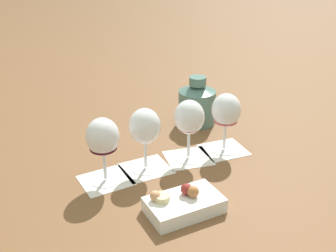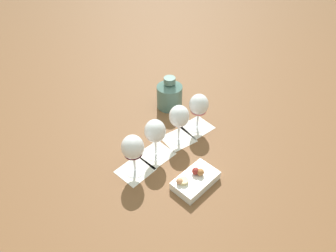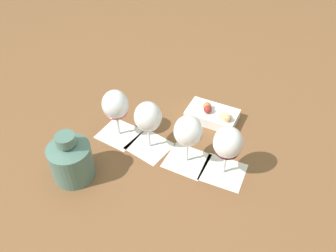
{
  "view_description": "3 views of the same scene",
  "coord_description": "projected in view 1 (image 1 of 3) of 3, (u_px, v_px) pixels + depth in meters",
  "views": [
    {
      "loc": [
        0.75,
        0.61,
        0.57
      ],
      "look_at": [
        -0.0,
        -0.0,
        0.11
      ],
      "focal_mm": 45.0,
      "sensor_mm": 36.0,
      "label": 1
    },
    {
      "loc": [
        0.81,
        0.31,
        0.85
      ],
      "look_at": [
        -0.0,
        -0.0,
        0.11
      ],
      "focal_mm": 32.0,
      "sensor_mm": 36.0,
      "label": 2
    },
    {
      "loc": [
        0.03,
        -0.73,
        0.8
      ],
      "look_at": [
        -0.0,
        -0.0,
        0.11
      ],
      "focal_mm": 38.0,
      "sensor_mm": 36.0,
      "label": 3
    }
  ],
  "objects": [
    {
      "name": "ground_plane",
      "position": [
        168.0,
        164.0,
        1.12
      ],
      "size": [
        8.0,
        8.0,
        0.0
      ],
      "primitive_type": "plane",
      "color": "brown"
    },
    {
      "name": "wine_glass_2",
      "position": [
        145.0,
        129.0,
        1.05
      ],
      "size": [
        0.08,
        0.08,
        0.17
      ],
      "color": "white",
      "rests_on": "tasting_card_2"
    },
    {
      "name": "tasting_card_3",
      "position": [
        106.0,
        180.0,
        1.05
      ],
      "size": [
        0.15,
        0.15,
        0.0
      ],
      "color": "silver",
      "rests_on": "ground_plane"
    },
    {
      "name": "wine_glass_3",
      "position": [
        103.0,
        140.0,
        1.0
      ],
      "size": [
        0.08,
        0.08,
        0.17
      ],
      "color": "white",
      "rests_on": "tasting_card_3"
    },
    {
      "name": "tasting_card_2",
      "position": [
        146.0,
        168.0,
        1.1
      ],
      "size": [
        0.15,
        0.15,
        0.0
      ],
      "color": "silver",
      "rests_on": "ground_plane"
    },
    {
      "name": "ceramic_vase",
      "position": [
        197.0,
        103.0,
        1.33
      ],
      "size": [
        0.12,
        0.12,
        0.15
      ],
      "color": "#4C7066",
      "rests_on": "ground_plane"
    },
    {
      "name": "tasting_card_1",
      "position": [
        188.0,
        158.0,
        1.15
      ],
      "size": [
        0.16,
        0.16,
        0.0
      ],
      "color": "silver",
      "rests_on": "ground_plane"
    },
    {
      "name": "tasting_card_0",
      "position": [
        224.0,
        150.0,
        1.19
      ],
      "size": [
        0.16,
        0.16,
        0.0
      ],
      "color": "silver",
      "rests_on": "ground_plane"
    },
    {
      "name": "snack_dish",
      "position": [
        183.0,
        204.0,
        0.92
      ],
      "size": [
        0.19,
        0.16,
        0.06
      ],
      "color": "white",
      "rests_on": "ground_plane"
    },
    {
      "name": "wine_glass_1",
      "position": [
        189.0,
        120.0,
        1.1
      ],
      "size": [
        0.08,
        0.08,
        0.17
      ],
      "color": "white",
      "rests_on": "tasting_card_1"
    },
    {
      "name": "wine_glass_0",
      "position": [
        226.0,
        113.0,
        1.14
      ],
      "size": [
        0.08,
        0.08,
        0.17
      ],
      "color": "white",
      "rests_on": "tasting_card_0"
    }
  ]
}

